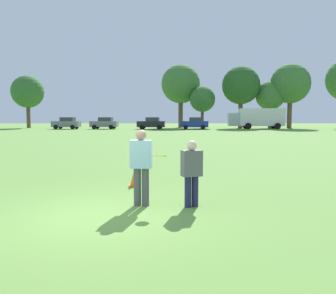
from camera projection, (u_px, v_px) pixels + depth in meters
name	position (u px, v px, depth m)	size (l,w,h in m)	color
ground_plane	(100.00, 216.00, 7.44)	(171.83, 171.83, 0.00)	#608C3D
player_thrower	(143.00, 163.00, 8.25)	(0.52, 0.32, 1.79)	#4C4C51
player_defender	(193.00, 170.00, 8.16)	(0.52, 0.39, 1.55)	#1E234C
frisbee	(162.00, 156.00, 8.18)	(0.27, 0.27, 0.05)	yellow
traffic_cone	(136.00, 179.00, 10.61)	(0.32, 0.32, 0.48)	#D8590C
parked_car_near_left	(68.00, 123.00, 54.60)	(4.30, 2.41, 1.82)	slate
parked_car_mid_left	(106.00, 123.00, 54.85)	(4.30, 2.41, 1.82)	slate
parked_car_center	(153.00, 123.00, 53.90)	(4.30, 2.41, 1.82)	black
parked_car_mid_right	(196.00, 123.00, 53.54)	(4.30, 2.41, 1.82)	navy
box_truck	(259.00, 118.00, 55.05)	(8.63, 3.34, 3.18)	white
tree_west_oak	(29.00, 92.00, 59.27)	(5.40, 5.40, 8.77)	brown
tree_west_maple	(182.00, 84.00, 60.94)	(6.69, 6.69, 10.87)	brown
tree_center_elm	(204.00, 99.00, 58.86)	(4.28, 4.28, 6.95)	brown
tree_east_birch	(243.00, 86.00, 58.91)	(6.33, 6.33, 10.29)	brown
tree_east_oak	(272.00, 96.00, 59.02)	(4.81, 4.81, 7.82)	brown
tree_far_east_pine	(292.00, 84.00, 58.20)	(6.54, 6.54, 10.62)	brown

